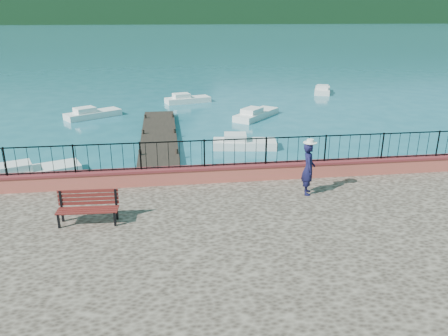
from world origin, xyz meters
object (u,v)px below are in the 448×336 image
object	(u,v)px
park_bench	(88,214)
boat_4	(188,98)
person	(308,169)
boat_0	(29,170)
boat_1	(245,141)
boat_3	(93,112)
boat_2	(256,112)
boat_5	(322,89)

from	to	relation	value
park_bench	boat_4	xyz separation A→B (m)	(4.19, 23.57, -1.09)
park_bench	person	xyz separation A→B (m)	(6.87, 1.25, 0.59)
boat_0	boat_1	size ratio (longest dim) A/B	1.26
boat_3	boat_1	bearing A→B (deg)	-75.81
boat_0	park_bench	bearing A→B (deg)	-84.86
person	boat_4	xyz separation A→B (m)	(-2.68, 22.32, -1.68)
boat_3	person	bearing A→B (deg)	-94.50
boat_1	boat_2	size ratio (longest dim) A/B	0.80
boat_3	boat_4	bearing A→B (deg)	0.39
boat_1	boat_4	distance (m)	13.23
boat_4	boat_3	bearing A→B (deg)	-162.90
person	boat_5	size ratio (longest dim) A/B	0.54
boat_1	boat_5	size ratio (longest dim) A/B	1.05
boat_2	boat_4	distance (m)	7.49
park_bench	boat_4	world-z (taller)	park_bench
boat_0	boat_1	xyz separation A→B (m)	(10.20, 3.24, 0.00)
boat_0	boat_3	distance (m)	11.88
boat_1	boat_0	bearing A→B (deg)	-153.95
park_bench	boat_0	xyz separation A→B (m)	(-3.72, 7.29, -1.09)
boat_4	person	bearing A→B (deg)	-99.02
park_bench	boat_0	distance (m)	8.26
person	boat_5	distance (m)	27.01
park_bench	boat_2	xyz separation A→B (m)	(8.60, 17.52, -1.09)
boat_0	boat_1	world-z (taller)	same
person	boat_3	size ratio (longest dim) A/B	0.46
boat_3	boat_5	xyz separation A→B (m)	(19.24, 7.27, 0.00)
park_bench	boat_1	world-z (taller)	park_bench
boat_0	boat_5	xyz separation A→B (m)	(20.30, 19.10, 0.00)
boat_0	boat_1	distance (m)	10.70
boat_0	boat_4	world-z (taller)	same
boat_0	boat_4	xyz separation A→B (m)	(7.91, 16.28, 0.00)
park_bench	boat_3	distance (m)	19.34
boat_2	boat_4	bearing A→B (deg)	77.44
boat_3	boat_2	bearing A→B (deg)	-40.70
boat_0	boat_2	xyz separation A→B (m)	(12.32, 10.22, 0.00)
boat_1	boat_4	size ratio (longest dim) A/B	0.94
boat_1	park_bench	bearing A→B (deg)	-113.17
boat_2	boat_0	bearing A→B (deg)	171.06
person	boat_3	world-z (taller)	person
boat_1	boat_2	world-z (taller)	same
boat_1	boat_2	bearing A→B (deg)	81.50
park_bench	boat_5	xyz separation A→B (m)	(16.58, 26.39, -1.09)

